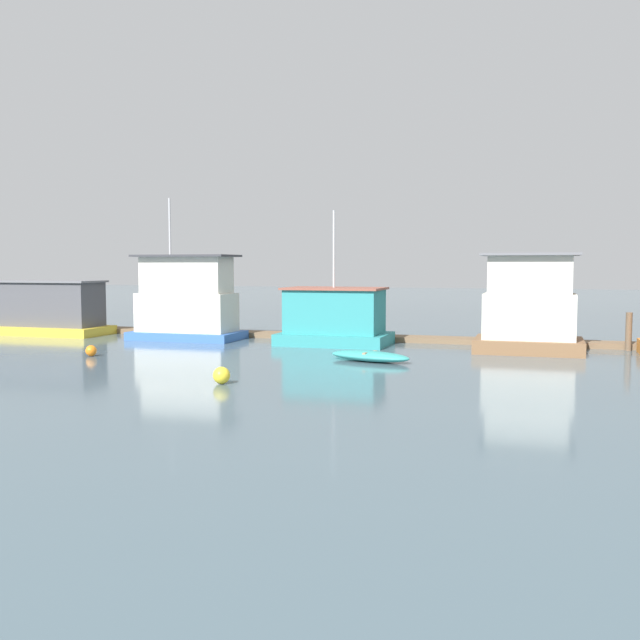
{
  "coord_description": "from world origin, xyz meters",
  "views": [
    {
      "loc": [
        11.15,
        -36.84,
        4.27
      ],
      "look_at": [
        0.0,
        -1.0,
        1.4
      ],
      "focal_mm": 40.0,
      "sensor_mm": 36.0,
      "label": 1
    }
  ],
  "objects_px": {
    "houseboat_teal": "(335,318)",
    "houseboat_brown": "(529,308)",
    "mooring_post_far_left": "(94,318)",
    "houseboat_blue": "(187,301)",
    "houseboat_yellow": "(51,309)",
    "buoy_orange": "(91,351)",
    "buoy_yellow": "(222,375)",
    "mooring_post_near_right": "(629,332)",
    "dinghy_teal": "(370,356)"
  },
  "relations": [
    {
      "from": "houseboat_teal",
      "to": "houseboat_brown",
      "type": "distance_m",
      "value": 10.13
    },
    {
      "from": "mooring_post_far_left",
      "to": "houseboat_blue",
      "type": "bearing_deg",
      "value": -11.82
    },
    {
      "from": "houseboat_yellow",
      "to": "buoy_orange",
      "type": "height_order",
      "value": "houseboat_yellow"
    },
    {
      "from": "houseboat_blue",
      "to": "buoy_yellow",
      "type": "relative_size",
      "value": 13.04
    },
    {
      "from": "houseboat_teal",
      "to": "houseboat_brown",
      "type": "xyz_separation_m",
      "value": [
        10.09,
        -0.35,
        0.73
      ]
    },
    {
      "from": "houseboat_yellow",
      "to": "mooring_post_far_left",
      "type": "height_order",
      "value": "houseboat_yellow"
    },
    {
      "from": "buoy_orange",
      "to": "houseboat_yellow",
      "type": "bearing_deg",
      "value": 136.09
    },
    {
      "from": "houseboat_blue",
      "to": "mooring_post_near_right",
      "type": "bearing_deg",
      "value": 3.71
    },
    {
      "from": "houseboat_brown",
      "to": "mooring_post_near_right",
      "type": "xyz_separation_m",
      "value": [
        4.8,
        2.02,
        -1.21
      ]
    },
    {
      "from": "buoy_orange",
      "to": "mooring_post_near_right",
      "type": "bearing_deg",
      "value": 22.03
    },
    {
      "from": "buoy_orange",
      "to": "houseboat_teal",
      "type": "bearing_deg",
      "value": 40.64
    },
    {
      "from": "dinghy_teal",
      "to": "buoy_orange",
      "type": "relative_size",
      "value": 7.87
    },
    {
      "from": "houseboat_teal",
      "to": "mooring_post_near_right",
      "type": "bearing_deg",
      "value": 6.4
    },
    {
      "from": "mooring_post_far_left",
      "to": "buoy_orange",
      "type": "relative_size",
      "value": 3.66
    },
    {
      "from": "houseboat_teal",
      "to": "mooring_post_far_left",
      "type": "xyz_separation_m",
      "value": [
        -16.36,
        1.67,
        -0.49
      ]
    },
    {
      "from": "mooring_post_near_right",
      "to": "houseboat_brown",
      "type": "bearing_deg",
      "value": -157.17
    },
    {
      "from": "houseboat_brown",
      "to": "buoy_orange",
      "type": "relative_size",
      "value": 9.94
    },
    {
      "from": "houseboat_blue",
      "to": "buoy_orange",
      "type": "distance_m",
      "value": 8.61
    },
    {
      "from": "houseboat_blue",
      "to": "mooring_post_far_left",
      "type": "relative_size",
      "value": 4.27
    },
    {
      "from": "houseboat_brown",
      "to": "houseboat_teal",
      "type": "bearing_deg",
      "value": 178.02
    },
    {
      "from": "dinghy_teal",
      "to": "mooring_post_near_right",
      "type": "bearing_deg",
      "value": 34.03
    },
    {
      "from": "houseboat_brown",
      "to": "mooring_post_far_left",
      "type": "height_order",
      "value": "houseboat_brown"
    },
    {
      "from": "houseboat_brown",
      "to": "mooring_post_near_right",
      "type": "height_order",
      "value": "houseboat_brown"
    },
    {
      "from": "mooring_post_far_left",
      "to": "buoy_orange",
      "type": "height_order",
      "value": "mooring_post_far_left"
    },
    {
      "from": "houseboat_blue",
      "to": "dinghy_teal",
      "type": "relative_size",
      "value": 1.99
    },
    {
      "from": "houseboat_yellow",
      "to": "dinghy_teal",
      "type": "bearing_deg",
      "value": -16.21
    },
    {
      "from": "mooring_post_near_right",
      "to": "buoy_orange",
      "type": "height_order",
      "value": "mooring_post_near_right"
    },
    {
      "from": "buoy_orange",
      "to": "houseboat_blue",
      "type": "bearing_deg",
      "value": 85.63
    },
    {
      "from": "houseboat_brown",
      "to": "buoy_yellow",
      "type": "relative_size",
      "value": 8.28
    },
    {
      "from": "houseboat_brown",
      "to": "buoy_orange",
      "type": "height_order",
      "value": "houseboat_brown"
    },
    {
      "from": "dinghy_teal",
      "to": "mooring_post_far_left",
      "type": "relative_size",
      "value": 2.15
    },
    {
      "from": "houseboat_yellow",
      "to": "houseboat_teal",
      "type": "distance_m",
      "value": 18.43
    },
    {
      "from": "dinghy_teal",
      "to": "mooring_post_near_right",
      "type": "distance_m",
      "value": 13.89
    },
    {
      "from": "houseboat_blue",
      "to": "buoy_orange",
      "type": "bearing_deg",
      "value": -94.37
    },
    {
      "from": "mooring_post_near_right",
      "to": "buoy_orange",
      "type": "xyz_separation_m",
      "value": [
        -24.5,
        -9.91,
        -0.7
      ]
    },
    {
      "from": "mooring_post_far_left",
      "to": "buoy_orange",
      "type": "xyz_separation_m",
      "value": [
        6.75,
        -9.91,
        -0.69
      ]
    },
    {
      "from": "houseboat_blue",
      "to": "mooring_post_far_left",
      "type": "xyz_separation_m",
      "value": [
        -7.39,
        1.55,
        -1.25
      ]
    },
    {
      "from": "houseboat_brown",
      "to": "buoy_orange",
      "type": "distance_m",
      "value": 21.31
    },
    {
      "from": "houseboat_teal",
      "to": "dinghy_teal",
      "type": "bearing_deg",
      "value": -60.87
    },
    {
      "from": "mooring_post_near_right",
      "to": "dinghy_teal",
      "type": "bearing_deg",
      "value": -145.97
    },
    {
      "from": "mooring_post_near_right",
      "to": "houseboat_teal",
      "type": "bearing_deg",
      "value": -173.6
    },
    {
      "from": "houseboat_brown",
      "to": "mooring_post_near_right",
      "type": "distance_m",
      "value": 5.34
    },
    {
      "from": "houseboat_yellow",
      "to": "houseboat_brown",
      "type": "distance_m",
      "value": 28.54
    },
    {
      "from": "mooring_post_far_left",
      "to": "buoy_yellow",
      "type": "xyz_separation_m",
      "value": [
        16.03,
        -15.3,
        -0.64
      ]
    },
    {
      "from": "houseboat_yellow",
      "to": "mooring_post_near_right",
      "type": "xyz_separation_m",
      "value": [
        33.32,
        1.42,
        -0.61
      ]
    },
    {
      "from": "houseboat_teal",
      "to": "buoy_orange",
      "type": "relative_size",
      "value": 13.85
    },
    {
      "from": "houseboat_teal",
      "to": "mooring_post_near_right",
      "type": "xyz_separation_m",
      "value": [
        14.89,
        1.67,
        -0.48
      ]
    },
    {
      "from": "houseboat_blue",
      "to": "buoy_yellow",
      "type": "height_order",
      "value": "houseboat_blue"
    },
    {
      "from": "buoy_orange",
      "to": "mooring_post_far_left",
      "type": "bearing_deg",
      "value": 124.26
    },
    {
      "from": "houseboat_blue",
      "to": "dinghy_teal",
      "type": "distance_m",
      "value": 13.98
    }
  ]
}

